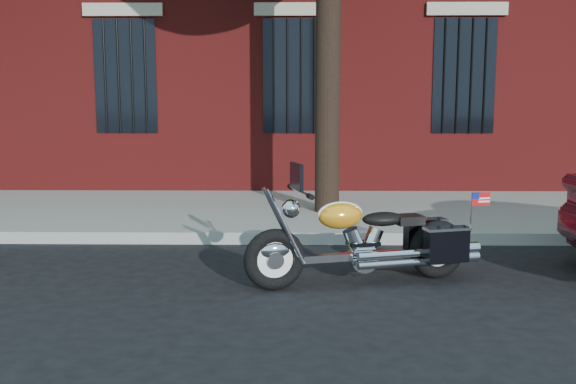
{
  "coord_description": "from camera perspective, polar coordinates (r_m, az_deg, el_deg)",
  "views": [
    {
      "loc": [
        0.07,
        -6.47,
        1.76
      ],
      "look_at": [
        -0.04,
        0.8,
        0.73
      ],
      "focal_mm": 40.0,
      "sensor_mm": 36.0,
      "label": 1
    }
  ],
  "objects": [
    {
      "name": "ground",
      "position": [
        6.7,
        0.26,
        -7.18
      ],
      "size": [
        120.0,
        120.0,
        0.0
      ],
      "primitive_type": "plane",
      "color": "black",
      "rests_on": "ground"
    },
    {
      "name": "curb",
      "position": [
        8.03,
        0.37,
        -4.07
      ],
      "size": [
        40.0,
        0.16,
        0.15
      ],
      "primitive_type": "cube",
      "color": "gray",
      "rests_on": "ground"
    },
    {
      "name": "sidewalk",
      "position": [
        9.87,
        0.47,
        -1.77
      ],
      "size": [
        40.0,
        3.6,
        0.15
      ],
      "primitive_type": "cube",
      "color": "gray",
      "rests_on": "ground"
    },
    {
      "name": "motorcycle",
      "position": [
        6.27,
        7.36,
        -4.52
      ],
      "size": [
        2.37,
        1.05,
        1.19
      ],
      "rotation": [
        0.0,
        0.0,
        0.27
      ],
      "color": "black",
      "rests_on": "ground"
    }
  ]
}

